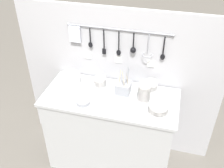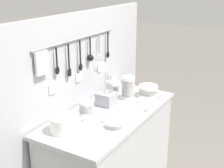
{
  "view_description": "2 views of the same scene",
  "coord_description": "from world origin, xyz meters",
  "px_view_note": "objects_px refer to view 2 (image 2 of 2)",
  "views": [
    {
      "loc": [
        0.51,
        -1.87,
        2.41
      ],
      "look_at": [
        0.03,
        -0.04,
        1.07
      ],
      "focal_mm": 42.0,
      "sensor_mm": 36.0,
      "label": 1
    },
    {
      "loc": [
        -1.92,
        -1.17,
        1.92
      ],
      "look_at": [
        0.0,
        -0.01,
        1.12
      ],
      "focal_mm": 50.0,
      "sensor_mm": 36.0,
      "label": 2
    }
  ],
  "objects_px": {
    "cup_front_left": "(86,118)",
    "cup_front_right": "(127,86)",
    "bowl_stack_wide_centre": "(86,108)",
    "bowl_stack_tall_left": "(113,87)",
    "cup_mid_row": "(105,120)",
    "cup_beside_plates": "(140,100)",
    "bowl_stack_nested_right": "(128,88)",
    "cup_by_caddy": "(161,96)",
    "cup_back_left": "(77,115)",
    "bowl_stack_back_corner": "(148,91)",
    "cutlery_caddy": "(106,98)",
    "cup_edge_far": "(148,109)",
    "steel_mixing_bowl": "(114,125)",
    "plate_stack": "(64,124)"
  },
  "relations": [
    {
      "from": "cup_front_left",
      "to": "cup_front_right",
      "type": "distance_m",
      "value": 0.77
    },
    {
      "from": "bowl_stack_wide_centre",
      "to": "bowl_stack_tall_left",
      "type": "bearing_deg",
      "value": 6.36
    },
    {
      "from": "cup_mid_row",
      "to": "cup_beside_plates",
      "type": "distance_m",
      "value": 0.47
    },
    {
      "from": "cup_front_left",
      "to": "cup_beside_plates",
      "type": "bearing_deg",
      "value": -20.55
    },
    {
      "from": "bowl_stack_nested_right",
      "to": "cup_by_caddy",
      "type": "height_order",
      "value": "bowl_stack_nested_right"
    },
    {
      "from": "bowl_stack_wide_centre",
      "to": "cup_back_left",
      "type": "bearing_deg",
      "value": 160.92
    },
    {
      "from": "bowl_stack_back_corner",
      "to": "cup_beside_plates",
      "type": "distance_m",
      "value": 0.18
    },
    {
      "from": "bowl_stack_back_corner",
      "to": "bowl_stack_tall_left",
      "type": "height_order",
      "value": "bowl_stack_tall_left"
    },
    {
      "from": "cutlery_caddy",
      "to": "cup_back_left",
      "type": "bearing_deg",
      "value": 169.23
    },
    {
      "from": "cup_by_caddy",
      "to": "cup_beside_plates",
      "type": "bearing_deg",
      "value": 147.49
    },
    {
      "from": "cutlery_caddy",
      "to": "cup_edge_far",
      "type": "xyz_separation_m",
      "value": [
        0.06,
        -0.35,
        -0.04
      ]
    },
    {
      "from": "bowl_stack_nested_right",
      "to": "cup_front_left",
      "type": "height_order",
      "value": "bowl_stack_nested_right"
    },
    {
      "from": "cup_mid_row",
      "to": "cup_beside_plates",
      "type": "relative_size",
      "value": 1.0
    },
    {
      "from": "steel_mixing_bowl",
      "to": "cup_beside_plates",
      "type": "distance_m",
      "value": 0.5
    },
    {
      "from": "cup_edge_far",
      "to": "cutlery_caddy",
      "type": "bearing_deg",
      "value": 99.45
    },
    {
      "from": "bowl_stack_back_corner",
      "to": "bowl_stack_wide_centre",
      "type": "bearing_deg",
      "value": 157.64
    },
    {
      "from": "steel_mixing_bowl",
      "to": "cutlery_caddy",
      "type": "xyz_separation_m",
      "value": [
        0.31,
        0.26,
        0.04
      ]
    },
    {
      "from": "cup_front_left",
      "to": "cup_mid_row",
      "type": "bearing_deg",
      "value": -69.37
    },
    {
      "from": "cup_front_left",
      "to": "bowl_stack_tall_left",
      "type": "bearing_deg",
      "value": 11.09
    },
    {
      "from": "bowl_stack_back_corner",
      "to": "cup_front_left",
      "type": "height_order",
      "value": "bowl_stack_back_corner"
    },
    {
      "from": "bowl_stack_tall_left",
      "to": "cup_by_caddy",
      "type": "distance_m",
      "value": 0.44
    },
    {
      "from": "cup_edge_far",
      "to": "cup_by_caddy",
      "type": "distance_m",
      "value": 0.3
    },
    {
      "from": "cutlery_caddy",
      "to": "plate_stack",
      "type": "bearing_deg",
      "value": 179.63
    },
    {
      "from": "cup_by_caddy",
      "to": "cup_front_right",
      "type": "bearing_deg",
      "value": 79.07
    },
    {
      "from": "bowl_stack_tall_left",
      "to": "cup_front_right",
      "type": "relative_size",
      "value": 2.87
    },
    {
      "from": "cup_by_caddy",
      "to": "bowl_stack_nested_right",
      "type": "bearing_deg",
      "value": 120.77
    },
    {
      "from": "bowl_stack_nested_right",
      "to": "cup_edge_far",
      "type": "bearing_deg",
      "value": -120.59
    },
    {
      "from": "bowl_stack_wide_centre",
      "to": "bowl_stack_back_corner",
      "type": "bearing_deg",
      "value": -22.36
    },
    {
      "from": "cup_by_caddy",
      "to": "cup_back_left",
      "type": "distance_m",
      "value": 0.79
    },
    {
      "from": "plate_stack",
      "to": "steel_mixing_bowl",
      "type": "distance_m",
      "value": 0.35
    },
    {
      "from": "cup_by_caddy",
      "to": "cup_edge_far",
      "type": "bearing_deg",
      "value": -177.5
    },
    {
      "from": "cutlery_caddy",
      "to": "cup_by_caddy",
      "type": "height_order",
      "value": "cutlery_caddy"
    },
    {
      "from": "cup_back_left",
      "to": "cup_mid_row",
      "type": "bearing_deg",
      "value": -79.09
    },
    {
      "from": "steel_mixing_bowl",
      "to": "cup_front_right",
      "type": "relative_size",
      "value": 3.01
    },
    {
      "from": "bowl_stack_back_corner",
      "to": "bowl_stack_nested_right",
      "type": "relative_size",
      "value": 0.85
    },
    {
      "from": "cup_by_caddy",
      "to": "cup_back_left",
      "type": "height_order",
      "value": "same"
    },
    {
      "from": "cup_by_caddy",
      "to": "cup_back_left",
      "type": "relative_size",
      "value": 1.0
    },
    {
      "from": "bowl_stack_back_corner",
      "to": "cup_beside_plates",
      "type": "xyz_separation_m",
      "value": [
        -0.18,
        -0.01,
        -0.03
      ]
    },
    {
      "from": "bowl_stack_back_corner",
      "to": "steel_mixing_bowl",
      "type": "height_order",
      "value": "bowl_stack_back_corner"
    },
    {
      "from": "cup_beside_plates",
      "to": "cup_front_right",
      "type": "bearing_deg",
      "value": 46.54
    },
    {
      "from": "cup_back_left",
      "to": "cup_by_caddy",
      "type": "bearing_deg",
      "value": -30.05
    },
    {
      "from": "steel_mixing_bowl",
      "to": "cutlery_caddy",
      "type": "distance_m",
      "value": 0.41
    },
    {
      "from": "bowl_stack_back_corner",
      "to": "cup_back_left",
      "type": "xyz_separation_m",
      "value": [
        -0.68,
        0.28,
        -0.03
      ]
    },
    {
      "from": "bowl_stack_wide_centre",
      "to": "plate_stack",
      "type": "distance_m",
      "value": 0.3
    },
    {
      "from": "bowl_stack_nested_right",
      "to": "cutlery_caddy",
      "type": "height_order",
      "value": "cutlery_caddy"
    },
    {
      "from": "cutlery_caddy",
      "to": "cup_front_left",
      "type": "height_order",
      "value": "cutlery_caddy"
    },
    {
      "from": "cup_front_right",
      "to": "cup_by_caddy",
      "type": "height_order",
      "value": "same"
    },
    {
      "from": "bowl_stack_tall_left",
      "to": "cutlery_caddy",
      "type": "relative_size",
      "value": 0.43
    },
    {
      "from": "bowl_stack_back_corner",
      "to": "cup_by_caddy",
      "type": "xyz_separation_m",
      "value": [
        0.0,
        -0.12,
        -0.03
      ]
    },
    {
      "from": "plate_stack",
      "to": "cup_front_left",
      "type": "xyz_separation_m",
      "value": [
        0.21,
        -0.03,
        -0.04
      ]
    }
  ]
}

